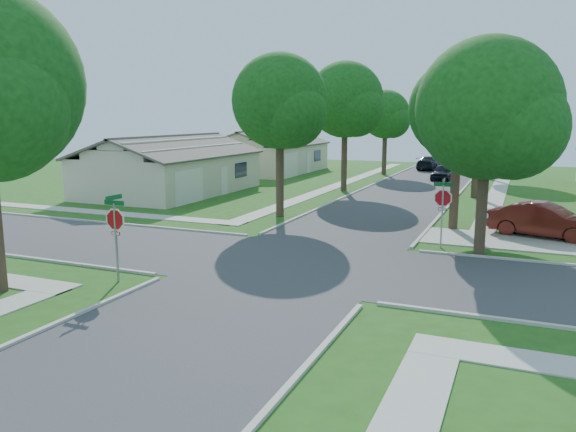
{
  "coord_description": "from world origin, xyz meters",
  "views": [
    {
      "loc": [
        7.77,
        -19.4,
        5.55
      ],
      "look_at": [
        -0.85,
        1.04,
        1.6
      ],
      "focal_mm": 35.0,
      "sensor_mm": 36.0,
      "label": 1
    }
  ],
  "objects_px": {
    "tree_e_far": "(491,111)",
    "car_driveway": "(545,220)",
    "stop_sign_ne": "(443,201)",
    "tree_w_mid": "(346,103)",
    "stop_sign_sw": "(115,223)",
    "tree_ne_corner": "(489,115)",
    "house_nw_near": "(172,172)",
    "house_nw_far": "(269,157)",
    "tree_e_near": "(460,114)",
    "car_curb_west": "(430,163)",
    "car_curb_east": "(443,172)",
    "tree_w_far": "(386,117)",
    "tree_e_mid": "(480,106)",
    "tree_w_near": "(281,106)"
  },
  "relations": [
    {
      "from": "tree_w_near",
      "to": "tree_w_mid",
      "type": "bearing_deg",
      "value": 89.98
    },
    {
      "from": "tree_w_near",
      "to": "car_curb_east",
      "type": "relative_size",
      "value": 2.23
    },
    {
      "from": "tree_w_mid",
      "to": "house_nw_far",
      "type": "xyz_separation_m",
      "value": [
        -11.35,
        10.99,
        -4.97
      ]
    },
    {
      "from": "tree_w_mid",
      "to": "car_driveway",
      "type": "relative_size",
      "value": 1.96
    },
    {
      "from": "tree_e_near",
      "to": "tree_w_far",
      "type": "bearing_deg",
      "value": 110.61
    },
    {
      "from": "stop_sign_ne",
      "to": "tree_ne_corner",
      "type": "distance_m",
      "value": 3.96
    },
    {
      "from": "stop_sign_sw",
      "to": "house_nw_far",
      "type": "relative_size",
      "value": 0.22
    },
    {
      "from": "tree_ne_corner",
      "to": "car_curb_east",
      "type": "height_order",
      "value": "tree_ne_corner"
    },
    {
      "from": "tree_e_near",
      "to": "car_curb_east",
      "type": "relative_size",
      "value": 2.06
    },
    {
      "from": "tree_e_far",
      "to": "house_nw_near",
      "type": "xyz_separation_m",
      "value": [
        -20.75,
        -19.01,
        -4.46
      ]
    },
    {
      "from": "house_nw_far",
      "to": "car_driveway",
      "type": "relative_size",
      "value": 2.79
    },
    {
      "from": "tree_w_far",
      "to": "car_curb_west",
      "type": "bearing_deg",
      "value": 64.23
    },
    {
      "from": "tree_e_mid",
      "to": "tree_w_far",
      "type": "relative_size",
      "value": 1.15
    },
    {
      "from": "car_curb_east",
      "to": "stop_sign_sw",
      "type": "bearing_deg",
      "value": -95.26
    },
    {
      "from": "tree_e_mid",
      "to": "house_nw_far",
      "type": "relative_size",
      "value": 0.68
    },
    {
      "from": "tree_w_mid",
      "to": "house_nw_far",
      "type": "height_order",
      "value": "tree_w_mid"
    },
    {
      "from": "tree_e_far",
      "to": "car_driveway",
      "type": "distance_m",
      "value": 26.15
    },
    {
      "from": "stop_sign_ne",
      "to": "tree_e_far",
      "type": "xyz_separation_m",
      "value": [
        0.05,
        29.31,
        3.95
      ]
    },
    {
      "from": "tree_e_mid",
      "to": "tree_w_far",
      "type": "distance_m",
      "value": 16.06
    },
    {
      "from": "stop_sign_sw",
      "to": "tree_e_far",
      "type": "distance_m",
      "value": 40.04
    },
    {
      "from": "stop_sign_ne",
      "to": "tree_w_mid",
      "type": "relative_size",
      "value": 0.31
    },
    {
      "from": "stop_sign_ne",
      "to": "stop_sign_sw",
      "type": "bearing_deg",
      "value": -135.0
    },
    {
      "from": "tree_e_near",
      "to": "tree_e_mid",
      "type": "height_order",
      "value": "tree_e_mid"
    },
    {
      "from": "tree_e_near",
      "to": "tree_e_mid",
      "type": "xyz_separation_m",
      "value": [
        0.01,
        12.0,
        0.61
      ]
    },
    {
      "from": "car_driveway",
      "to": "stop_sign_ne",
      "type": "bearing_deg",
      "value": 150.13
    },
    {
      "from": "car_curb_east",
      "to": "tree_e_near",
      "type": "bearing_deg",
      "value": -77.0
    },
    {
      "from": "house_nw_near",
      "to": "house_nw_far",
      "type": "height_order",
      "value": "same"
    },
    {
      "from": "tree_w_far",
      "to": "car_curb_east",
      "type": "height_order",
      "value": "tree_w_far"
    },
    {
      "from": "house_nw_near",
      "to": "tree_w_far",
      "type": "bearing_deg",
      "value": 59.18
    },
    {
      "from": "stop_sign_sw",
      "to": "house_nw_far",
      "type": "xyz_separation_m",
      "value": [
        -11.29,
        36.7,
        -0.51
      ]
    },
    {
      "from": "car_driveway",
      "to": "car_curb_east",
      "type": "bearing_deg",
      "value": 34.61
    },
    {
      "from": "tree_w_near",
      "to": "car_curb_west",
      "type": "height_order",
      "value": "tree_w_near"
    },
    {
      "from": "stop_sign_ne",
      "to": "tree_w_mid",
      "type": "height_order",
      "value": "tree_w_mid"
    },
    {
      "from": "tree_w_near",
      "to": "tree_ne_corner",
      "type": "height_order",
      "value": "tree_w_near"
    },
    {
      "from": "car_curb_west",
      "to": "tree_e_far",
      "type": "bearing_deg",
      "value": 137.74
    },
    {
      "from": "tree_w_mid",
      "to": "car_curb_east",
      "type": "bearing_deg",
      "value": 60.79
    },
    {
      "from": "tree_e_far",
      "to": "tree_w_mid",
      "type": "relative_size",
      "value": 0.91
    },
    {
      "from": "stop_sign_ne",
      "to": "car_curb_east",
      "type": "bearing_deg",
      "value": 97.45
    },
    {
      "from": "tree_e_far",
      "to": "tree_w_near",
      "type": "distance_m",
      "value": 26.71
    },
    {
      "from": "tree_w_mid",
      "to": "car_curb_west",
      "type": "bearing_deg",
      "value": 80.64
    },
    {
      "from": "tree_e_near",
      "to": "tree_e_far",
      "type": "distance_m",
      "value": 25.0
    },
    {
      "from": "tree_ne_corner",
      "to": "house_nw_near",
      "type": "xyz_separation_m",
      "value": [
        -22.35,
        10.79,
        -4.08
      ]
    },
    {
      "from": "house_nw_far",
      "to": "tree_e_mid",
      "type": "bearing_deg",
      "value": -27.91
    },
    {
      "from": "stop_sign_ne",
      "to": "tree_w_far",
      "type": "bearing_deg",
      "value": 107.7
    },
    {
      "from": "stop_sign_ne",
      "to": "tree_w_near",
      "type": "bearing_deg",
      "value": 155.26
    },
    {
      "from": "car_driveway",
      "to": "tree_ne_corner",
      "type": "bearing_deg",
      "value": 167.24
    },
    {
      "from": "stop_sign_sw",
      "to": "stop_sign_ne",
      "type": "distance_m",
      "value": 13.29
    },
    {
      "from": "house_nw_far",
      "to": "car_driveway",
      "type": "distance_m",
      "value": 34.05
    },
    {
      "from": "car_driveway",
      "to": "car_curb_east",
      "type": "xyz_separation_m",
      "value": [
        -7.63,
        22.75,
        -0.12
      ]
    },
    {
      "from": "car_curb_east",
      "to": "tree_ne_corner",
      "type": "bearing_deg",
      "value": -75.27
    }
  ]
}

